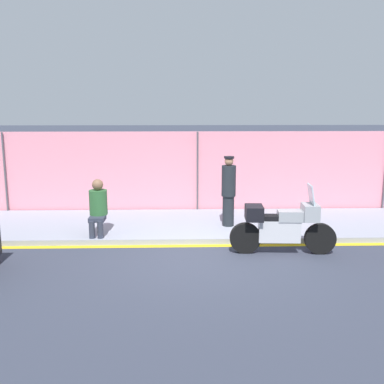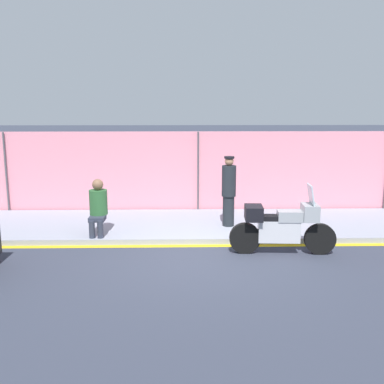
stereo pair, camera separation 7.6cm
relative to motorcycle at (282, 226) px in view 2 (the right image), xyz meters
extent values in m
plane|color=#333847|center=(-1.63, -0.28, -0.60)|extent=(120.00, 120.00, 0.00)
cube|color=#8E93A3|center=(-1.63, 2.11, -0.54)|extent=(40.20, 2.94, 0.13)
cube|color=gold|center=(-1.63, 0.55, -0.60)|extent=(40.20, 0.18, 0.01)
cube|color=pink|center=(-1.63, 3.67, 0.57)|extent=(38.19, 0.08, 2.35)
cylinder|color=#4C4C51|center=(-7.04, 3.57, 0.57)|extent=(0.05, 0.05, 2.35)
cylinder|color=#4C4C51|center=(-1.63, 3.57, 0.57)|extent=(0.05, 0.05, 2.35)
cylinder|color=black|center=(0.81, -0.05, -0.27)|extent=(0.66, 0.18, 0.65)
cylinder|color=black|center=(-0.76, 0.05, -0.27)|extent=(0.66, 0.18, 0.65)
cube|color=silver|center=(-0.06, 0.00, -0.11)|extent=(0.88, 0.33, 0.47)
cube|color=#999EA3|center=(0.16, -0.01, 0.22)|extent=(0.54, 0.34, 0.22)
cube|color=black|center=(-0.15, 0.01, 0.18)|extent=(0.62, 0.32, 0.10)
cube|color=#999EA3|center=(0.57, -0.03, 0.30)|extent=(0.35, 0.49, 0.34)
cube|color=silver|center=(0.57, -0.03, 0.68)|extent=(0.13, 0.43, 0.42)
cube|color=black|center=(-0.59, 0.04, 0.28)|extent=(0.39, 0.52, 0.30)
cylinder|color=#1E2328|center=(-0.94, 1.78, -0.10)|extent=(0.29, 0.29, 0.75)
cylinder|color=#1E2328|center=(-0.94, 1.78, 0.66)|extent=(0.35, 0.35, 0.75)
sphere|color=#A37556|center=(-0.94, 1.78, 1.14)|extent=(0.22, 0.22, 0.22)
cylinder|color=black|center=(-0.94, 1.78, 1.24)|extent=(0.25, 0.25, 0.05)
cylinder|color=#2D3342|center=(-4.12, 0.78, -0.27)|extent=(0.13, 0.13, 0.41)
cylinder|color=#2D3342|center=(-3.94, 0.78, -0.27)|extent=(0.13, 0.13, 0.41)
cube|color=#2D3342|center=(-4.03, 0.99, -0.07)|extent=(0.35, 0.41, 0.10)
cylinder|color=#2D6033|center=(-4.03, 1.19, 0.27)|extent=(0.42, 0.42, 0.57)
sphere|color=brown|center=(-4.03, 1.19, 0.69)|extent=(0.26, 0.26, 0.26)
camera|label=1|loc=(-2.15, -9.03, 2.50)|focal=42.00mm
camera|label=2|loc=(-2.08, -9.03, 2.50)|focal=42.00mm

